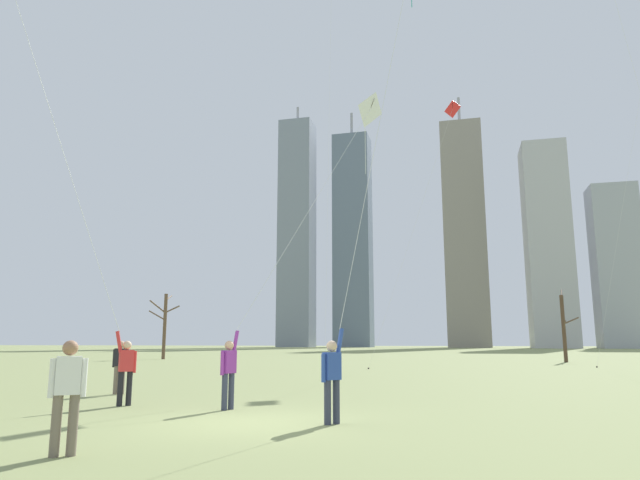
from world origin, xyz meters
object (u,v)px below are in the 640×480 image
Objects in this scene: kite_flyer_foreground_left_teal at (351,274)px; bare_tree_center at (564,326)px; bystander_strolling_midfield at (67,391)px; bare_tree_right_of_center at (164,323)px; bystander_watching_nearby at (120,364)px; distant_kite_drifting_left_red at (446,130)px; kite_flyer_midfield_right_yellow at (105,299)px; kite_flyer_far_back_white at (287,263)px.

kite_flyer_foreground_left_teal reaches higher than bare_tree_center.
bare_tree_right_of_center reaches higher than bystander_strolling_midfield.
bystander_watching_nearby is 0.10× the size of distant_kite_drifting_left_red.
bare_tree_right_of_center is (-16.61, 31.80, 2.38)m from bystander_watching_nearby.
kite_flyer_foreground_left_teal is at bearing -94.52° from distant_kite_drifting_left_red.
distant_kite_drifting_left_red is at bearing -27.97° from bare_tree_right_of_center.
bystander_watching_nearby is at bearing 154.18° from kite_flyer_foreground_left_teal.
distant_kite_drifting_left_red reaches higher than kite_flyer_midfield_right_yellow.
kite_flyer_foreground_left_teal is at bearing -7.51° from kite_flyer_midfield_right_yellow.
bystander_strolling_midfield is at bearing -107.77° from bare_tree_center.
kite_flyer_far_back_white reaches higher than bare_tree_right_of_center.
bystander_watching_nearby is 37.30m from bare_tree_center.
kite_flyer_foreground_left_teal is 43.44m from bare_tree_right_of_center.
bare_tree_right_of_center is (-24.72, 35.72, 0.25)m from kite_flyer_foreground_left_teal.
kite_flyer_far_back_white is 7.66× the size of bystander_watching_nearby.
kite_flyer_foreground_left_teal is 8.55× the size of bystander_watching_nearby.
bystander_watching_nearby is (-8.11, 3.92, -2.14)m from kite_flyer_foreground_left_teal.
bystander_watching_nearby is at bearing 115.38° from kite_flyer_midfield_right_yellow.
bystander_watching_nearby is (-4.84, 8.59, 0.00)m from bystander_strolling_midfield.
bystander_strolling_midfield is at bearing -62.03° from bare_tree_right_of_center.
kite_flyer_foreground_left_teal is at bearing 54.95° from bystander_strolling_midfield.
kite_flyer_midfield_right_yellow is 2.67× the size of bare_tree_center.
bare_tree_right_of_center is at bearing 117.97° from bystander_strolling_midfield.
bare_tree_center is (8.21, 14.83, -11.53)m from distant_kite_drifting_left_red.
bare_tree_right_of_center is (-34.64, -0.80, 0.50)m from bare_tree_center.
kite_flyer_foreground_left_teal is (2.69, -3.88, -0.86)m from kite_flyer_far_back_white.
bystander_watching_nearby is at bearing -118.95° from distant_kite_drifting_left_red.
bystander_strolling_midfield is at bearing -60.61° from bystander_watching_nearby.
bystander_watching_nearby is at bearing -62.42° from bare_tree_right_of_center.
bare_tree_center is (9.92, 36.52, -0.25)m from kite_flyer_foreground_left_teal.
distant_kite_drifting_left_red reaches higher than bystander_watching_nearby.
distant_kite_drifting_left_red reaches higher than bare_tree_right_of_center.
bystander_watching_nearby is 0.27× the size of bare_tree_right_of_center.
kite_flyer_far_back_white is at bearing 86.13° from bystander_strolling_midfield.
bare_tree_center is at bearing 74.80° from kite_flyer_foreground_left_teal.
bystander_strolling_midfield is (-0.58, -8.54, -3.00)m from kite_flyer_far_back_white.
distant_kite_drifting_left_red reaches higher than kite_flyer_foreground_left_teal.
kite_flyer_far_back_white reaches higher than bare_tree_center.
bare_tree_center is (13.20, 41.19, 1.89)m from bystander_strolling_midfield.
kite_flyer_midfield_right_yellow is 6.74m from bystander_strolling_midfield.
kite_flyer_far_back_white is 5.12m from kite_flyer_midfield_right_yellow.
kite_flyer_far_back_white is 0.80× the size of kite_flyer_midfield_right_yellow.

